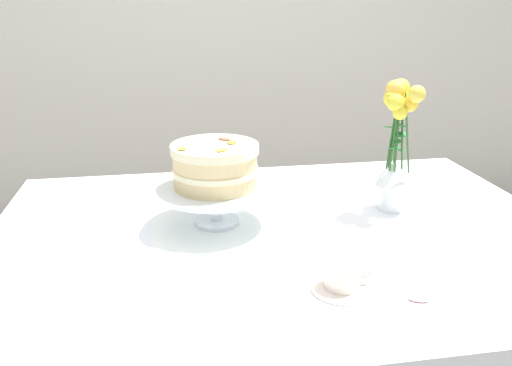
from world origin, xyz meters
The scene contains 7 objects.
dining_table centered at (0.00, -0.03, 0.65)m, with size 1.40×1.00×0.74m.
linen_napkin centered at (-0.15, 0.07, 0.74)m, with size 0.32×0.32×0.00m, color white.
cake_stand centered at (-0.15, 0.07, 0.82)m, with size 0.29×0.29×0.10m.
layer_cake centered at (-0.15, 0.07, 0.89)m, with size 0.21×0.21×0.11m.
flower_vase centered at (0.31, 0.09, 0.91)m, with size 0.10×0.11×0.34m.
teacup centered at (0.06, -0.28, 0.76)m, with size 0.12×0.12×0.06m.
loose_petal_0 centered at (0.18, -0.34, 0.74)m, with size 0.04×0.02×0.01m, color pink.
Camera 1 is at (-0.25, -1.12, 1.27)m, focal length 36.47 mm.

